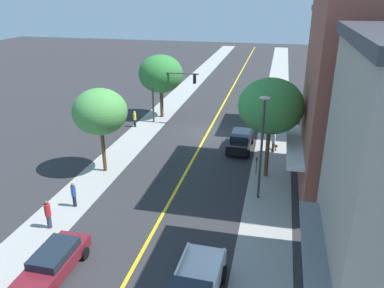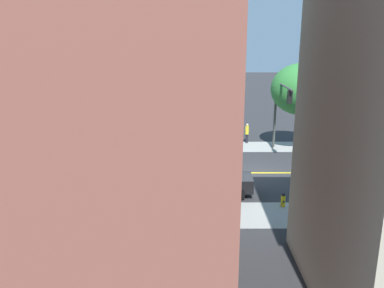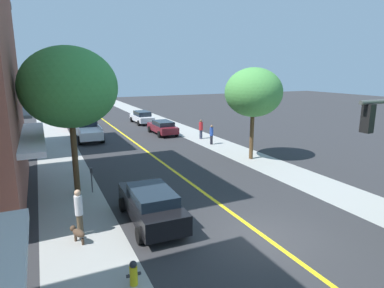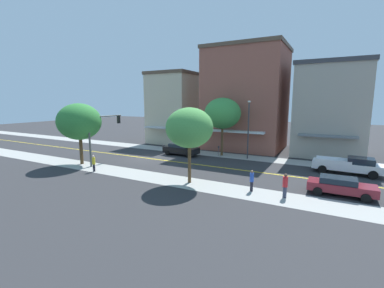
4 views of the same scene
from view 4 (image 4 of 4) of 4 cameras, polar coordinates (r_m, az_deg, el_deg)
ground_plane at (r=33.50m, az=-10.08°, el=-2.98°), size 140.00×140.00×0.00m
sidewalk_left at (r=38.60m, az=-4.20°, el=-1.24°), size 3.05×126.00×0.01m
sidewalk_right at (r=28.92m, az=-17.96°, el=-5.23°), size 3.05×126.00×0.01m
road_centerline_stripe at (r=33.50m, az=-10.08°, el=-2.97°), size 0.20×126.00×0.00m
brick_apartment_block at (r=45.62m, az=-3.54°, el=7.80°), size 9.46×7.48×11.74m
tan_rowhouse at (r=40.50m, az=11.60°, el=9.56°), size 10.74×11.18×14.72m
corner_shop_building at (r=38.77m, az=27.65°, el=6.59°), size 9.60×8.55×11.82m
street_tree_left_near at (r=34.08m, az=6.61°, el=6.58°), size 4.64×4.64×7.45m
street_tree_right_corner at (r=22.27m, az=-0.56°, el=3.50°), size 4.02×4.02×6.50m
street_tree_left_far at (r=31.73m, az=-23.18°, el=4.45°), size 4.72×4.72×6.78m
fire_hydrant at (r=38.05m, az=-5.91°, el=-0.83°), size 0.44×0.24×0.79m
parking_meter at (r=33.98m, az=5.77°, el=-1.18°), size 0.12×0.18×1.34m
traffic_light_mast at (r=31.18m, az=-19.14°, el=2.98°), size 4.96×0.32×5.78m
street_lamp at (r=32.69m, az=12.10°, el=4.32°), size 0.70×0.36×7.08m
maroon_sedan_right_curb at (r=22.89m, az=29.41°, el=-7.86°), size 1.98×4.63×1.37m
black_sedan_left_curb at (r=34.52m, az=-2.45°, el=-1.11°), size 2.10×4.75×1.52m
white_pickup_truck at (r=29.81m, az=30.84°, el=-3.96°), size 2.37×6.15×1.70m
pedestrian_white_shirt at (r=36.87m, az=-0.02°, el=-0.12°), size 0.31×0.31×1.87m
pedestrian_blue_shirt at (r=21.35m, az=12.78°, el=-7.57°), size 0.31×0.31×1.69m
pedestrian_red_shirt at (r=20.61m, az=19.46°, el=-8.34°), size 0.36×0.36×1.81m
pedestrian_yellow_shirt at (r=28.26m, az=-20.46°, el=-3.85°), size 0.31×0.31×1.67m
small_dog at (r=37.37m, az=-0.67°, el=-0.96°), size 0.55×0.77×0.60m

